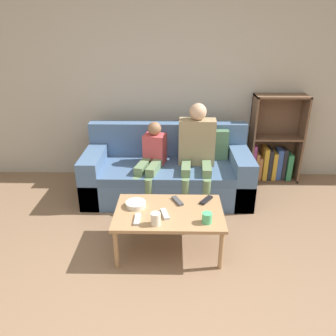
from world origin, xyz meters
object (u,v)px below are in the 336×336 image
tv_remote_2 (177,201)px  couch (168,173)px  cup_near (207,218)px  tv_remote_1 (165,214)px  snack_bowl (136,204)px  tv_remote_3 (206,200)px  coffee_table (169,215)px  bookshelf (273,150)px  person_child (151,159)px  cup_far (156,219)px  person_adult (197,147)px  tv_remote_0 (137,219)px

tv_remote_2 → couch: bearing=71.6°
cup_near → tv_remote_1: 0.37m
tv_remote_2 → snack_bowl: size_ratio=0.94×
tv_remote_3 → coffee_table: bearing=-117.2°
bookshelf → snack_bowl: size_ratio=6.08×
snack_bowl → person_child: bearing=84.3°
cup_near → cup_far: 0.43m
tv_remote_3 → couch: bearing=147.4°
person_adult → tv_remote_1: person_adult is taller
tv_remote_2 → snack_bowl: bearing=168.1°
couch → snack_bowl: 1.05m
tv_remote_1 → person_child: bearing=85.4°
couch → tv_remote_3: (0.37, -0.90, 0.13)m
couch → snack_bowl: size_ratio=10.40×
cup_far → tv_remote_1: size_ratio=0.61×
bookshelf → cup_near: bookshelf is taller
tv_remote_1 → snack_bowl: 0.31m
tv_remote_2 → cup_far: bearing=-140.9°
tv_remote_2 → tv_remote_3: size_ratio=1.04×
cup_far → tv_remote_2: (0.18, 0.38, -0.04)m
bookshelf → tv_remote_0: bearing=-133.4°
bookshelf → couch: bearing=-161.3°
person_adult → couch: bearing=170.9°
coffee_table → tv_remote_3: (0.35, 0.18, 0.05)m
cup_far → snack_bowl: (-0.20, 0.29, -0.03)m
person_adult → tv_remote_1: size_ratio=6.38×
couch → cup_near: size_ratio=21.40×
tv_remote_2 → snack_bowl: snack_bowl is taller
cup_far → tv_remote_0: (-0.16, 0.06, -0.04)m
tv_remote_1 → tv_remote_2: bearing=49.6°
cup_far → cup_near: bearing=4.8°
person_child → tv_remote_1: size_ratio=5.15×
tv_remote_3 → cup_near: bearing=-59.4°
person_child → tv_remote_0: size_ratio=5.34×
person_child → cup_near: 1.26m
bookshelf → tv_remote_0: (-1.61, -1.70, 0.00)m
bookshelf → cup_far: bookshelf is taller
cup_near → tv_remote_3: size_ratio=0.54×
person_adult → tv_remote_2: person_adult is taller
cup_far → snack_bowl: cup_far is taller
tv_remote_2 → person_child: bearing=85.3°
person_adult → tv_remote_2: (-0.23, -0.85, -0.23)m
cup_near → cup_far: cup_far is taller
person_adult → coffee_table: bearing=-103.5°
coffee_table → tv_remote_3: size_ratio=5.79×
person_child → cup_near: person_child is taller
bookshelf → coffee_table: size_ratio=1.17×
couch → tv_remote_3: 0.98m
person_adult → tv_remote_3: 0.86m
couch → tv_remote_1: couch is taller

